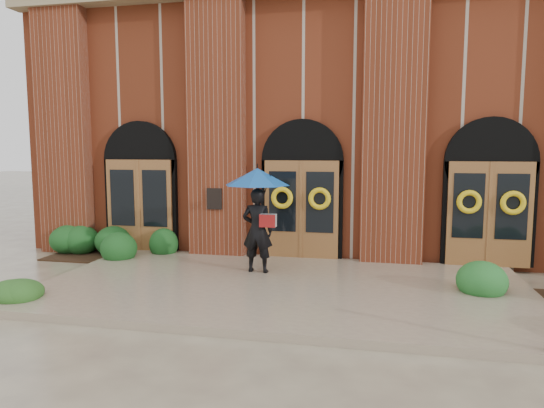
# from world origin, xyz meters

# --- Properties ---
(ground) EXTENTS (90.00, 90.00, 0.00)m
(ground) POSITION_xyz_m (0.00, 0.00, 0.00)
(ground) COLOR tan
(ground) RESTS_ON ground
(landing) EXTENTS (10.00, 5.30, 0.15)m
(landing) POSITION_xyz_m (0.00, 0.15, 0.07)
(landing) COLOR gray
(landing) RESTS_ON ground
(church_building) EXTENTS (16.20, 12.53, 7.00)m
(church_building) POSITION_xyz_m (0.00, 8.78, 3.50)
(church_building) COLOR maroon
(church_building) RESTS_ON ground
(man_with_umbrella) EXTENTS (1.53, 1.53, 2.37)m
(man_with_umbrella) POSITION_xyz_m (-0.74, 1.04, 1.81)
(man_with_umbrella) COLOR black
(man_with_umbrella) RESTS_ON landing
(hedge_wall_left) EXTENTS (3.00, 1.20, 0.77)m
(hedge_wall_left) POSITION_xyz_m (-5.20, 2.17, 0.38)
(hedge_wall_left) COLOR #164418
(hedge_wall_left) RESTS_ON ground
(hedge_front_left) EXTENTS (1.30, 1.11, 0.46)m
(hedge_front_left) POSITION_xyz_m (-5.10, -1.53, 0.23)
(hedge_front_left) COLOR #254F1B
(hedge_front_left) RESTS_ON ground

